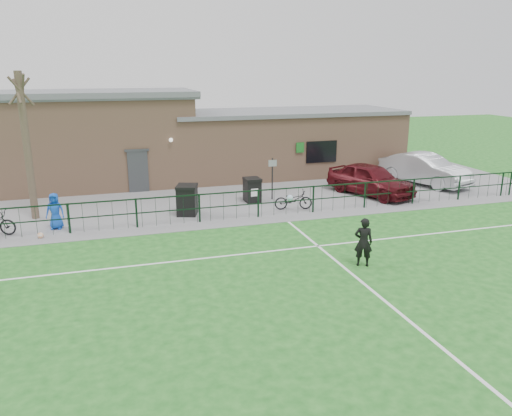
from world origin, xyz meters
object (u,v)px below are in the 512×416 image
object	(u,v)px
wheelie_bin_left	(187,201)
spectator_child	(55,211)
wheelie_bin_right	(252,191)
sign_post	(272,179)
bare_tree	(27,148)
car_silver	(424,169)
car_maroon	(371,179)
ball_ground	(41,235)
bicycle_e	(293,200)

from	to	relation	value
wheelie_bin_left	spectator_child	distance (m)	5.26
wheelie_bin_right	sign_post	distance (m)	1.13
bare_tree	car_silver	distance (m)	19.51
car_silver	wheelie_bin_left	bearing A→B (deg)	168.64
wheelie_bin_left	car_maroon	xyz separation A→B (m)	(9.22, 0.83, 0.18)
wheelie_bin_right	sign_post	xyz separation A→B (m)	(1.02, 0.08, 0.48)
wheelie_bin_right	car_silver	xyz separation A→B (m)	(9.90, 0.80, 0.30)
car_silver	ball_ground	distance (m)	19.24
ball_ground	sign_post	bearing A→B (deg)	15.96
wheelie_bin_left	car_maroon	size ratio (longest dim) A/B	0.26
ball_ground	wheelie_bin_left	bearing A→B (deg)	14.57
bare_tree	ball_ground	bearing A→B (deg)	-80.20
bare_tree	wheelie_bin_left	bearing A→B (deg)	-11.69
car_maroon	spectator_child	bearing A→B (deg)	163.01
wheelie_bin_left	car_silver	xyz separation A→B (m)	(13.17, 2.10, 0.22)
sign_post	spectator_child	distance (m)	9.71
wheelie_bin_right	bare_tree	bearing A→B (deg)	178.21
car_silver	spectator_child	bearing A→B (deg)	167.53
sign_post	car_silver	xyz separation A→B (m)	(8.88, 0.72, -0.18)
wheelie_bin_right	ball_ground	size ratio (longest dim) A/B	4.51
wheelie_bin_right	wheelie_bin_left	bearing A→B (deg)	-160.26
wheelie_bin_left	ball_ground	world-z (taller)	wheelie_bin_left
car_silver	spectator_child	distance (m)	18.59
bicycle_e	spectator_child	distance (m)	9.88
bare_tree	ball_ground	distance (m)	4.03
wheelie_bin_right	car_maroon	distance (m)	5.97
wheelie_bin_right	ball_ground	bearing A→B (deg)	-164.67
wheelie_bin_right	bicycle_e	distance (m)	2.30
bicycle_e	spectator_child	size ratio (longest dim) A/B	1.17
ball_ground	car_silver	bearing A→B (deg)	10.74
car_maroon	ball_ground	distance (m)	15.13
sign_post	ball_ground	distance (m)	10.45
bicycle_e	wheelie_bin_right	bearing A→B (deg)	48.21
sign_post	car_maroon	size ratio (longest dim) A/B	0.44
wheelie_bin_right	car_maroon	world-z (taller)	car_maroon
bare_tree	spectator_child	size ratio (longest dim) A/B	4.20
wheelie_bin_left	bicycle_e	xyz separation A→B (m)	(4.64, -0.55, -0.17)
wheelie_bin_right	spectator_child	xyz separation A→B (m)	(-8.51, -1.76, 0.19)
bare_tree	sign_post	bearing A→B (deg)	0.51
car_silver	ball_ground	bearing A→B (deg)	170.33
bicycle_e	wheelie_bin_left	bearing A→B (deg)	94.97
bare_tree	spectator_child	distance (m)	3.02
sign_post	wheelie_bin_left	bearing A→B (deg)	-162.23
wheelie_bin_left	spectator_child	bearing A→B (deg)	-156.47
sign_post	bare_tree	bearing A→B (deg)	-179.49
car_maroon	sign_post	bearing A→B (deg)	151.54
bare_tree	car_maroon	size ratio (longest dim) A/B	1.31
bare_tree	wheelie_bin_right	size ratio (longest dim) A/B	5.77
wheelie_bin_left	ball_ground	size ratio (longest dim) A/B	5.24
sign_post	car_silver	distance (m)	8.91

